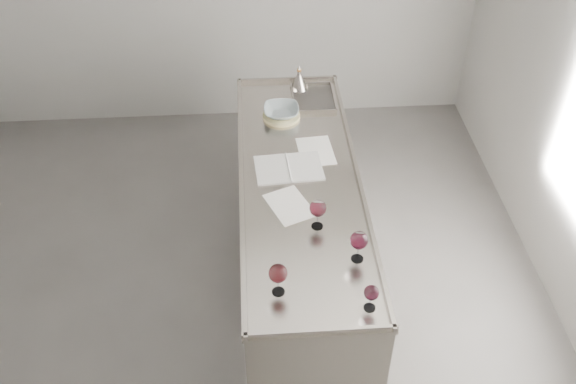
{
  "coord_description": "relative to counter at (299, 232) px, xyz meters",
  "views": [
    {
      "loc": [
        0.21,
        -2.8,
        3.51
      ],
      "look_at": [
        0.41,
        0.09,
        1.02
      ],
      "focal_mm": 40.0,
      "sensor_mm": 36.0,
      "label": 1
    }
  ],
  "objects": [
    {
      "name": "wine_glass_left",
      "position": [
        -0.19,
        -0.91,
        0.6
      ],
      "size": [
        0.1,
        0.1,
        0.19
      ],
      "rotation": [
        0.0,
        0.0,
        0.16
      ],
      "color": "white",
      "rests_on": "counter"
    },
    {
      "name": "trivet",
      "position": [
        -0.07,
        0.7,
        0.48
      ],
      "size": [
        0.3,
        0.3,
        0.02
      ],
      "primitive_type": "cylinder",
      "rotation": [
        0.0,
        0.0,
        0.13
      ],
      "color": "beige",
      "rests_on": "counter"
    },
    {
      "name": "counter",
      "position": [
        0.0,
        0.0,
        0.0
      ],
      "size": [
        0.77,
        2.42,
        0.97
      ],
      "color": "gray",
      "rests_on": "ground"
    },
    {
      "name": "loose_paper_under",
      "position": [
        0.13,
        0.28,
        0.47
      ],
      "size": [
        0.25,
        0.34,
        0.0
      ],
      "primitive_type": "cube",
      "rotation": [
        0.0,
        0.0,
        0.08
      ],
      "color": "white",
      "rests_on": "counter"
    },
    {
      "name": "ceramic_bowl",
      "position": [
        -0.07,
        0.7,
        0.52
      ],
      "size": [
        0.26,
        0.26,
        0.06
      ],
      "primitive_type": "imported",
      "rotation": [
        0.0,
        0.0,
        -0.03
      ],
      "color": "gray",
      "rests_on": "trivet"
    },
    {
      "name": "wine_funnel",
      "position": [
        0.08,
        1.08,
        0.53
      ],
      "size": [
        0.14,
        0.14,
        0.2
      ],
      "rotation": [
        0.0,
        0.0,
        -0.08
      ],
      "color": "gray",
      "rests_on": "counter"
    },
    {
      "name": "wine_glass_middle",
      "position": [
        0.06,
        -0.44,
        0.6
      ],
      "size": [
        0.1,
        0.1,
        0.19
      ],
      "rotation": [
        0.0,
        0.0,
        0.22
      ],
      "color": "white",
      "rests_on": "counter"
    },
    {
      "name": "room_shell",
      "position": [
        -0.5,
        -0.3,
        0.93
      ],
      "size": [
        4.54,
        5.04,
        2.84
      ],
      "color": "#53514E",
      "rests_on": "ground"
    },
    {
      "name": "loose_paper_top",
      "position": [
        -0.08,
        -0.25,
        0.47
      ],
      "size": [
        0.32,
        0.37,
        0.0
      ],
      "primitive_type": "cube",
      "rotation": [
        0.0,
        0.0,
        0.39
      ],
      "color": "white",
      "rests_on": "counter"
    },
    {
      "name": "notebook",
      "position": [
        -0.06,
        0.11,
        0.47
      ],
      "size": [
        0.45,
        0.33,
        0.02
      ],
      "rotation": [
        0.0,
        0.0,
        0.07
      ],
      "color": "white",
      "rests_on": "counter"
    },
    {
      "name": "wine_glass_right",
      "position": [
        0.25,
        -0.71,
        0.61
      ],
      "size": [
        0.1,
        0.1,
        0.19
      ],
      "rotation": [
        0.0,
        0.0,
        -0.19
      ],
      "color": "white",
      "rests_on": "counter"
    },
    {
      "name": "wine_glass_small",
      "position": [
        0.27,
        -1.05,
        0.58
      ],
      "size": [
        0.08,
        0.08,
        0.16
      ],
      "rotation": [
        0.0,
        0.0,
        -0.39
      ],
      "color": "white",
      "rests_on": "counter"
    }
  ]
}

